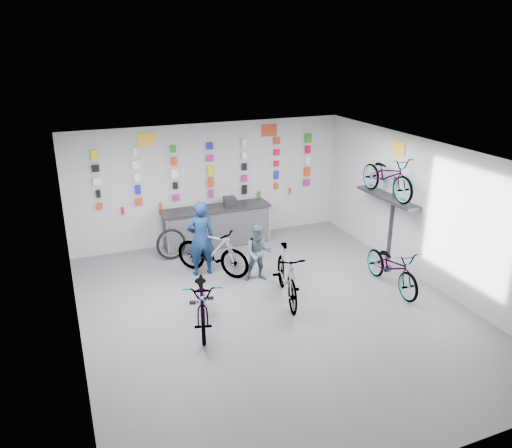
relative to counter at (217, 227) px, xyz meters
name	(u,v)px	position (x,y,z in m)	size (l,w,h in m)	color
floor	(275,311)	(0.00, -3.54, -0.49)	(8.00, 8.00, 0.00)	#56565B
ceiling	(277,157)	(0.00, -3.54, 2.51)	(8.00, 8.00, 0.00)	white
wall_back	(210,183)	(0.00, 0.46, 1.01)	(7.00, 7.00, 0.00)	silver
wall_front	(424,363)	(0.00, -7.54, 1.01)	(7.00, 7.00, 0.00)	silver
wall_left	(72,270)	(-3.50, -3.54, 1.01)	(8.00, 8.00, 0.00)	silver
wall_right	(430,214)	(3.50, -3.54, 1.01)	(8.00, 8.00, 0.00)	silver
counter	(217,227)	(0.00, 0.00, 0.00)	(2.70, 0.66, 1.00)	black
merch_wall	(213,171)	(0.06, 0.39, 1.32)	(5.58, 0.08, 1.56)	red
wall_bracket	(388,201)	(3.33, -2.34, 0.98)	(0.39, 1.90, 2.00)	#333338
sign_left	(146,139)	(-1.50, 0.44, 2.23)	(0.42, 0.02, 0.30)	yellow
sign_right	(269,130)	(1.60, 0.44, 2.23)	(0.42, 0.02, 0.30)	#BD3E20
sign_side	(399,148)	(3.48, -2.34, 2.16)	(0.02, 0.40, 0.30)	yellow
bike_left	(203,299)	(-1.38, -3.45, 0.02)	(0.67, 1.92, 1.01)	gray
bike_center	(287,275)	(0.40, -3.22, 0.06)	(0.51, 1.81, 1.09)	gray
bike_right	(392,267)	(2.65, -3.57, -0.01)	(0.63, 1.80, 0.95)	gray
bike_service	(212,251)	(-0.60, -1.53, 0.05)	(0.51, 1.79, 1.08)	gray
bike_wall	(387,176)	(3.25, -2.34, 1.57)	(0.63, 1.80, 0.95)	gray
clerk	(201,238)	(-0.83, -1.45, 0.36)	(0.61, 0.40, 1.69)	#0F2549
customer	(259,253)	(0.23, -2.19, 0.14)	(0.61, 0.47, 1.25)	#4D606C
spare_wheel	(171,244)	(-1.25, -0.37, -0.13)	(0.76, 0.32, 0.73)	black
register	(230,201)	(0.36, 0.01, 0.62)	(0.28, 0.30, 0.22)	black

